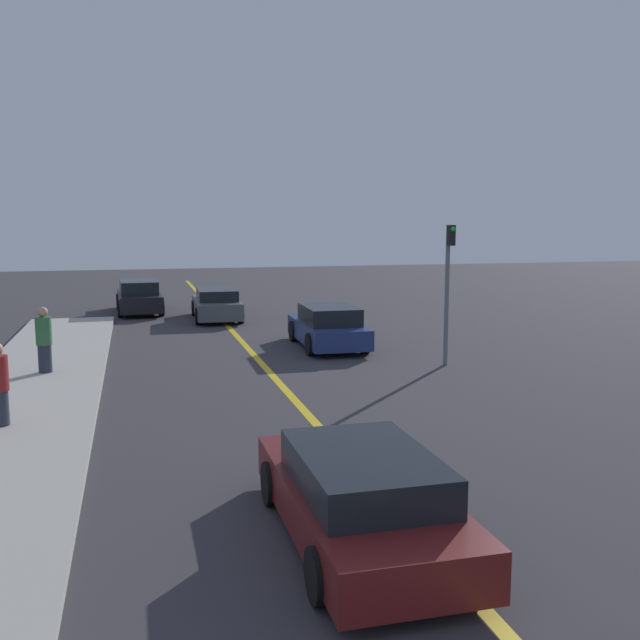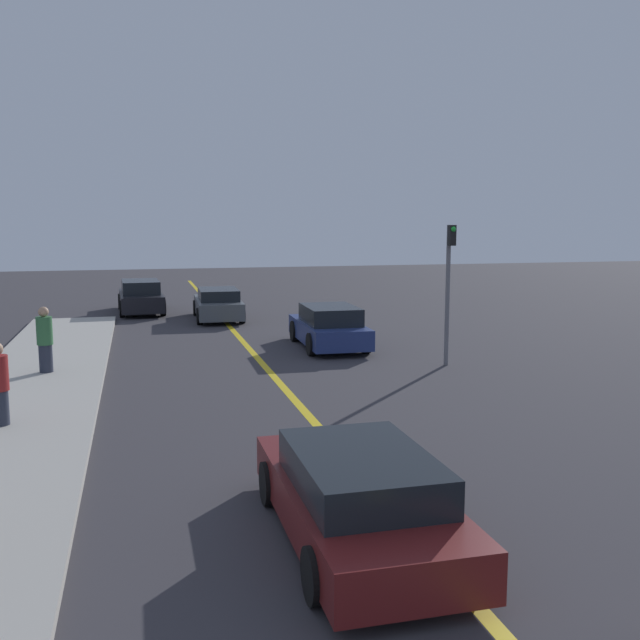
# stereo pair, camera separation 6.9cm
# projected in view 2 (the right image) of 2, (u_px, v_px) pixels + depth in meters

# --- Properties ---
(road_center_line) EXTENTS (0.20, 60.00, 0.01)m
(road_center_line) POSITION_uv_depth(u_px,v_px,m) (274.00, 377.00, 18.18)
(road_center_line) COLOR gold
(road_center_line) RESTS_ON ground_plane
(sidewalk_left) EXTENTS (3.08, 29.91, 0.14)m
(sidewalk_left) POSITION_uv_depth(u_px,v_px,m) (13.00, 423.00, 13.83)
(sidewalk_left) COLOR #ADA89E
(sidewalk_left) RESTS_ON ground_plane
(car_ahead_center) EXTENTS (1.92, 4.37, 1.20)m
(car_ahead_center) POSITION_uv_depth(u_px,v_px,m) (357.00, 496.00, 8.85)
(car_ahead_center) COLOR maroon
(car_ahead_center) RESTS_ON ground_plane
(car_far_distant) EXTENTS (1.97, 4.25, 1.33)m
(car_far_distant) POSITION_uv_depth(u_px,v_px,m) (329.00, 327.00, 22.37)
(car_far_distant) COLOR navy
(car_far_distant) RESTS_ON ground_plane
(car_parked_left_lot) EXTENTS (1.95, 4.33, 1.25)m
(car_parked_left_lot) POSITION_uv_depth(u_px,v_px,m) (218.00, 304.00, 28.65)
(car_parked_left_lot) COLOR #4C5156
(car_parked_left_lot) RESTS_ON ground_plane
(car_oncoming_far) EXTENTS (2.00, 4.60, 1.41)m
(car_oncoming_far) POSITION_uv_depth(u_px,v_px,m) (141.00, 297.00, 30.75)
(car_oncoming_far) COLOR black
(car_oncoming_far) RESTS_ON ground_plane
(pedestrian_by_sign) EXTENTS (0.39, 0.39, 1.68)m
(pedestrian_by_sign) POSITION_uv_depth(u_px,v_px,m) (45.00, 340.00, 18.01)
(pedestrian_by_sign) COLOR #282D3D
(pedestrian_by_sign) RESTS_ON sidewalk_left
(traffic_light) EXTENTS (0.18, 0.40, 3.85)m
(traffic_light) POSITION_uv_depth(u_px,v_px,m) (449.00, 280.00, 19.31)
(traffic_light) COLOR slate
(traffic_light) RESTS_ON ground_plane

